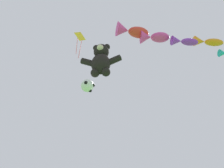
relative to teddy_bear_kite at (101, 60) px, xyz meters
The scene contains 7 objects.
teddy_bear_kite is the anchor object (origin of this frame).
soccer_ball_kite 1.93m from the teddy_bear_kite, behind, with size 0.80×0.79×0.73m.
fish_kite_crimson 3.84m from the teddy_bear_kite, 19.93° to the left, with size 2.51×1.66×1.06m.
fish_kite_magenta 4.60m from the teddy_bear_kite, 17.76° to the left, with size 2.13×1.15×0.96m.
fish_kite_violet 6.14m from the teddy_bear_kite, 14.09° to the left, with size 1.97×1.03×0.68m.
fish_kite_tangerine 8.30m from the teddy_bear_kite, 16.69° to the left, with size 2.30×1.12×0.74m.
diamond_kite 4.49m from the teddy_bear_kite, 145.80° to the left, with size 0.74×0.82×3.04m.
Camera 1 is at (0.86, -4.12, 1.04)m, focal length 35.00 mm.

